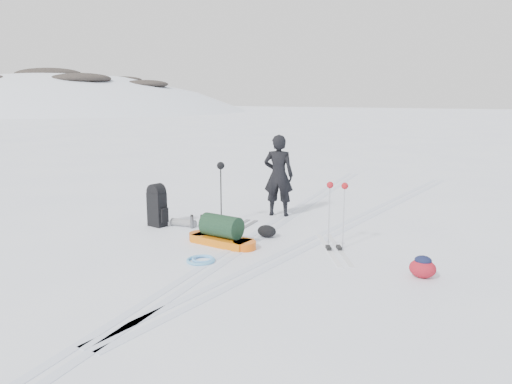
# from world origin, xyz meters

# --- Properties ---
(ground) EXTENTS (200.00, 200.00, 0.00)m
(ground) POSITION_xyz_m (0.00, 0.00, 0.00)
(ground) COLOR white
(ground) RESTS_ON ground
(ski_tracks) EXTENTS (3.38, 17.97, 0.01)m
(ski_tracks) POSITION_xyz_m (0.61, 0.88, 0.00)
(ski_tracks) COLOR silver
(ski_tracks) RESTS_ON ground
(skier) EXTENTS (0.80, 0.63, 1.94)m
(skier) POSITION_xyz_m (-0.38, 1.93, 0.97)
(skier) COLOR black
(skier) RESTS_ON ground
(pulk_sled) EXTENTS (1.56, 0.62, 0.58)m
(pulk_sled) POSITION_xyz_m (-0.36, -0.72, 0.22)
(pulk_sled) COLOR orange
(pulk_sled) RESTS_ON ground
(expedition_rucksack) EXTENTS (1.03, 0.51, 0.95)m
(expedition_rucksack) POSITION_xyz_m (-2.26, -0.16, 0.44)
(expedition_rucksack) COLOR black
(expedition_rucksack) RESTS_ON ground
(ski_poles_black) EXTENTS (0.17, 0.17, 1.39)m
(ski_poles_black) POSITION_xyz_m (-1.23, 0.70, 1.14)
(ski_poles_black) COLOR black
(ski_poles_black) RESTS_ON ground
(ski_poles_silver) EXTENTS (0.40, 0.16, 1.26)m
(ski_poles_silver) POSITION_xyz_m (1.66, 0.12, 1.05)
(ski_poles_silver) COLOR #B6B8BD
(ski_poles_silver) RESTS_ON ground
(touring_skis_grey) EXTENTS (0.41, 1.99, 0.07)m
(touring_skis_grey) POSITION_xyz_m (-0.63, 0.21, 0.02)
(touring_skis_grey) COLOR gray
(touring_skis_grey) RESTS_ON ground
(touring_skis_white) EXTENTS (1.28, 1.87, 0.07)m
(touring_skis_white) POSITION_xyz_m (1.69, -0.06, 0.02)
(touring_skis_white) COLOR white
(touring_skis_white) RESTS_ON ground
(rope_coil) EXTENTS (0.56, 0.56, 0.06)m
(rope_coil) POSITION_xyz_m (-0.15, -1.74, 0.03)
(rope_coil) COLOR #5BADDE
(rope_coil) RESTS_ON ground
(small_daypack) EXTENTS (0.45, 0.35, 0.36)m
(small_daypack) POSITION_xyz_m (3.39, -0.78, 0.17)
(small_daypack) COLOR maroon
(small_daypack) RESTS_ON ground
(thermos_pair) EXTENTS (0.22, 0.27, 0.30)m
(thermos_pair) POSITION_xyz_m (-1.48, 0.09, 0.14)
(thermos_pair) COLOR #5C5E63
(thermos_pair) RESTS_ON ground
(stuff_sack) EXTENTS (0.47, 0.41, 0.25)m
(stuff_sack) POSITION_xyz_m (0.20, 0.13, 0.12)
(stuff_sack) COLOR black
(stuff_sack) RESTS_ON ground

